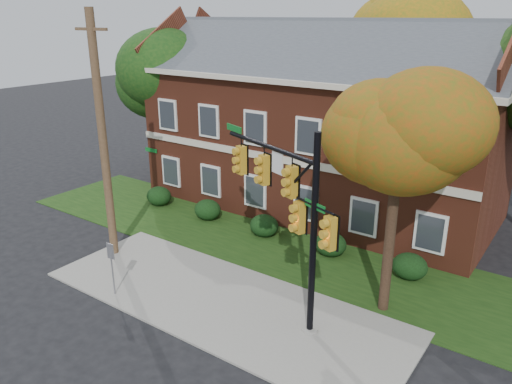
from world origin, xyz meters
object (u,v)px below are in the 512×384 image
Objects in this scene: apartment_building at (321,115)px; traffic_signal at (290,203)px; tree_left_rear at (170,72)px; tree_near_right at (407,127)px; hedge_left at (208,210)px; hedge_far_right at (410,266)px; tree_far_rear at (405,33)px; hedge_far_left at (159,196)px; hedge_right at (331,244)px; hedge_center at (264,226)px; utility_pole at (103,139)px; sign_post at (111,261)px.

apartment_building is 2.77× the size of traffic_signal.
tree_near_right is at bearing -22.36° from tree_left_rear.
traffic_signal reaches higher than hedge_left.
tree_left_rear reaches higher than hedge_far_right.
hedge_far_left is at bearing -122.50° from tree_far_rear.
hedge_far_right is at bearing 0.00° from hedge_left.
tree_left_rear is (-9.73, -1.12, 1.69)m from apartment_building.
hedge_far_right is at bearing 0.00° from hedge_right.
hedge_right is 0.21× the size of traffic_signal.
hedge_far_left and hedge_center have the same top height.
apartment_building is at bearing 61.28° from utility_pole.
hedge_center is at bearing 0.00° from hedge_left.
tree_far_rear reaches higher than apartment_building.
utility_pole is (-11.54, -2.52, -1.49)m from tree_near_right.
apartment_building is 11.17m from traffic_signal.
tree_far_rear is at bearing 113.37° from hedge_far_right.
sign_post is (-2.90, -20.73, -7.38)m from tree_far_rear.
hedge_far_right is 0.14× the size of utility_pole.
utility_pole reaches higher than hedge_left.
hedge_far_left is 0.14× the size of utility_pole.
hedge_far_right is at bearing 0.00° from hedge_far_left.
hedge_far_right is at bearing -13.89° from tree_left_rear.
utility_pole reaches higher than hedge_far_right.
apartment_building is 13.43× the size of hedge_left.
tree_far_rear is 5.36× the size of sign_post.
hedge_far_right is at bearing -36.89° from apartment_building.
hedge_far_left is 0.12× the size of tree_far_rear.
hedge_far_left is at bearing 180.00° from hedge_far_right.
utility_pole is at bearing -167.70° from tree_near_right.
tree_far_rear is (8.34, 13.09, 8.32)m from hedge_far_left.
tree_left_rear is (-13.23, 4.14, 6.16)m from hedge_right.
tree_near_right is at bearing -11.27° from hedge_far_left.
sign_post is at bearing -151.33° from tree_near_right.
hedge_left is 0.21× the size of traffic_signal.
tree_near_right is at bearing -85.48° from hedge_far_right.
hedge_left is 1.00× the size of hedge_right.
hedge_center is (7.00, 0.00, 0.00)m from hedge_far_left.
tree_left_rear is at bearing -173.46° from apartment_building.
hedge_center is 3.50m from hedge_right.
hedge_far_left is 1.00× the size of hedge_left.
hedge_right is at bearing 142.72° from tree_near_right.
hedge_left is at bearing 98.66° from sign_post.
tree_far_rear reaches higher than hedge_far_left.
hedge_right is 0.14× the size of utility_pole.
sign_post is at bearing -96.91° from apartment_building.
sign_post is at bearing -97.97° from tree_far_rear.
tree_left_rear is at bearing 162.63° from hedge_right.
apartment_building is 13.46m from sign_post.
apartment_building is at bearing 56.33° from hedge_left.
tree_left_rear is (-16.95, 6.97, 0.01)m from tree_near_right.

